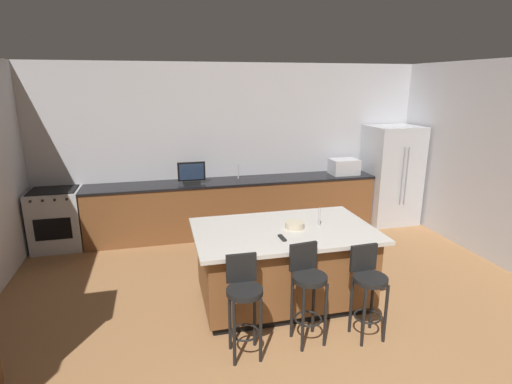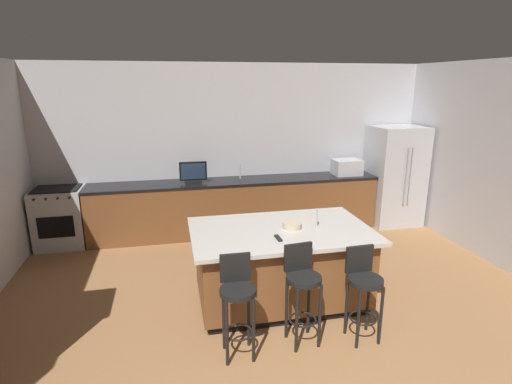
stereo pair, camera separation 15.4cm
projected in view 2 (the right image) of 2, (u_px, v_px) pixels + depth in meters
The scene contains 14 objects.
wall_back at pixel (237, 148), 6.96m from camera, with size 7.12×0.12×2.84m, color #BCBCC1.
counter_back at pixel (237, 206), 6.85m from camera, with size 4.87×0.62×0.93m.
kitchen_island at pixel (281, 265), 4.67m from camera, with size 2.05×1.28×0.90m.
refrigerator at pixel (394, 176), 7.24m from camera, with size 0.88×0.82×1.77m.
range_oven at pixel (60, 217), 6.27m from camera, with size 0.74×0.63×0.95m.
microwave at pixel (347, 167), 7.09m from camera, with size 0.48×0.36×0.27m, color #B7BABF.
tv_monitor at pixel (193, 173), 6.48m from camera, with size 0.44×0.16×0.35m.
sink_faucet_back at pixel (240, 172), 6.80m from camera, with size 0.02×0.02×0.24m, color #B2B2B7.
sink_faucet_island at pixel (317, 217), 4.62m from camera, with size 0.02×0.02×0.22m, color #B2B2B7.
bar_stool_left at pixel (237, 298), 3.71m from camera, with size 0.34×0.34×0.98m.
bar_stool_center at pixel (302, 286), 3.89m from camera, with size 0.34×0.35×1.00m.
bar_stool_right at pixel (363, 286), 3.96m from camera, with size 0.34×0.34×0.95m.
fruit_bowl at pixel (292, 225), 4.57m from camera, with size 0.22×0.22×0.07m, color beige.
tv_remote at pixel (278, 238), 4.27m from camera, with size 0.04×0.17×0.02m, color black.
Camera 2 is at (-1.14, -1.85, 2.52)m, focal length 28.05 mm.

